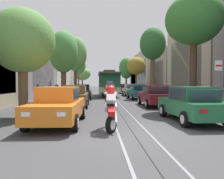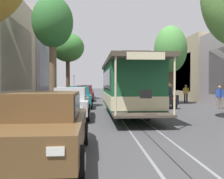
{
  "view_description": "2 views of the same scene",
  "coord_description": "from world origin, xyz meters",
  "px_view_note": "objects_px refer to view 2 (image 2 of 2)",
  "views": [
    {
      "loc": [
        -1.17,
        -7.16,
        1.75
      ],
      "look_at": [
        0.09,
        13.73,
        1.09
      ],
      "focal_mm": 33.81,
      "sensor_mm": 36.0,
      "label": 1
    },
    {
      "loc": [
        1.8,
        34.46,
        1.8
      ],
      "look_at": [
        -0.3,
        2.03,
        1.01
      ],
      "focal_mm": 40.72,
      "sensor_mm": 36.0,
      "label": 2
    }
  ],
  "objects_px": {
    "parked_car_silver_fourth_right": "(71,103)",
    "pedestrian_on_left_pavement": "(219,96)",
    "fire_hydrant": "(157,97)",
    "street_tree_kerb_right_near": "(68,48)",
    "street_tree_kerb_left_near": "(151,67)",
    "cable_car_trolley": "(128,86)",
    "parked_car_green_near_right": "(86,91)",
    "motorcycle_with_rider": "(115,90)",
    "street_tree_kerb_right_second": "(53,24)",
    "parked_car_orange_near_left": "(132,91)",
    "parked_car_maroon_second_right": "(84,93)",
    "parked_car_brown_fifth_right": "(45,125)",
    "pedestrian_on_right_pavement": "(186,93)",
    "street_tree_kerb_left_second": "(170,50)",
    "parked_car_brown_second_left": "(141,93)",
    "parked_car_black_mid_left": "(158,96)",
    "parked_car_teal_mid_right": "(79,97)",
    "street_sign_post": "(74,84)"
  },
  "relations": [
    {
      "from": "parked_car_black_mid_left",
      "to": "fire_hydrant",
      "type": "distance_m",
      "value": 5.98
    },
    {
      "from": "motorcycle_with_rider",
      "to": "pedestrian_on_right_pavement",
      "type": "height_order",
      "value": "motorcycle_with_rider"
    },
    {
      "from": "parked_car_green_near_right",
      "to": "pedestrian_on_left_pavement",
      "type": "xyz_separation_m",
      "value": [
        -9.91,
        15.04,
        0.13
      ]
    },
    {
      "from": "parked_car_black_mid_left",
      "to": "pedestrian_on_left_pavement",
      "type": "distance_m",
      "value": 4.37
    },
    {
      "from": "parked_car_maroon_second_right",
      "to": "pedestrian_on_right_pavement",
      "type": "xyz_separation_m",
      "value": [
        -9.5,
        3.23,
        0.14
      ]
    },
    {
      "from": "street_tree_kerb_right_near",
      "to": "pedestrian_on_right_pavement",
      "type": "height_order",
      "value": "street_tree_kerb_right_near"
    },
    {
      "from": "cable_car_trolley",
      "to": "fire_hydrant",
      "type": "xyz_separation_m",
      "value": [
        -4.38,
        -10.92,
        -1.24
      ]
    },
    {
      "from": "parked_car_brown_second_left",
      "to": "parked_car_silver_fourth_right",
      "type": "xyz_separation_m",
      "value": [
        6.02,
        12.97,
        0.0
      ]
    },
    {
      "from": "parked_car_green_near_right",
      "to": "parked_car_maroon_second_right",
      "type": "xyz_separation_m",
      "value": [
        -0.05,
        6.16,
        0.0
      ]
    },
    {
      "from": "parked_car_brown_second_left",
      "to": "cable_car_trolley",
      "type": "distance_m",
      "value": 12.49
    },
    {
      "from": "parked_car_brown_second_left",
      "to": "street_tree_kerb_left_near",
      "type": "relative_size",
      "value": 0.8
    },
    {
      "from": "parked_car_silver_fourth_right",
      "to": "street_tree_kerb_right_near",
      "type": "height_order",
      "value": "street_tree_kerb_right_near"
    },
    {
      "from": "parked_car_green_near_right",
      "to": "street_sign_post",
      "type": "xyz_separation_m",
      "value": [
        1.46,
        0.42,
        0.98
      ]
    },
    {
      "from": "parked_car_teal_mid_right",
      "to": "cable_car_trolley",
      "type": "distance_m",
      "value": 5.9
    },
    {
      "from": "parked_car_orange_near_left",
      "to": "street_tree_kerb_left_second",
      "type": "bearing_deg",
      "value": 98.41
    },
    {
      "from": "parked_car_teal_mid_right",
      "to": "cable_car_trolley",
      "type": "relative_size",
      "value": 0.48
    },
    {
      "from": "cable_car_trolley",
      "to": "fire_hydrant",
      "type": "bearing_deg",
      "value": -111.87
    },
    {
      "from": "parked_car_orange_near_left",
      "to": "street_tree_kerb_left_second",
      "type": "xyz_separation_m",
      "value": [
        -1.68,
        11.37,
        3.83
      ]
    },
    {
      "from": "parked_car_teal_mid_right",
      "to": "street_tree_kerb_right_near",
      "type": "relative_size",
      "value": 0.59
    },
    {
      "from": "parked_car_silver_fourth_right",
      "to": "motorcycle_with_rider",
      "type": "relative_size",
      "value": 2.36
    },
    {
      "from": "pedestrian_on_right_pavement",
      "to": "parked_car_maroon_second_right",
      "type": "bearing_deg",
      "value": -18.81
    },
    {
      "from": "pedestrian_on_left_pavement",
      "to": "street_sign_post",
      "type": "bearing_deg",
      "value": -52.12
    },
    {
      "from": "cable_car_trolley",
      "to": "street_sign_post",
      "type": "distance_m",
      "value": 18.34
    },
    {
      "from": "parked_car_brown_second_left",
      "to": "street_sign_post",
      "type": "relative_size",
      "value": 1.53
    },
    {
      "from": "fire_hydrant",
      "to": "parked_car_green_near_right",
      "type": "bearing_deg",
      "value": -44.55
    },
    {
      "from": "parked_car_brown_second_left",
      "to": "parked_car_green_near_right",
      "type": "height_order",
      "value": "same"
    },
    {
      "from": "parked_car_black_mid_left",
      "to": "parked_car_maroon_second_right",
      "type": "height_order",
      "value": "same"
    },
    {
      "from": "parked_car_brown_second_left",
      "to": "parked_car_brown_fifth_right",
      "type": "bearing_deg",
      "value": 73.52
    },
    {
      "from": "parked_car_orange_near_left",
      "to": "parked_car_green_near_right",
      "type": "height_order",
      "value": "same"
    },
    {
      "from": "street_tree_kerb_right_second",
      "to": "motorcycle_with_rider",
      "type": "xyz_separation_m",
      "value": [
        -5.57,
        -15.76,
        -5.04
      ]
    },
    {
      "from": "parked_car_black_mid_left",
      "to": "cable_car_trolley",
      "type": "xyz_separation_m",
      "value": [
        2.98,
        5.11,
        0.86
      ]
    },
    {
      "from": "parked_car_silver_fourth_right",
      "to": "parked_car_brown_fifth_right",
      "type": "distance_m",
      "value": 7.12
    },
    {
      "from": "cable_car_trolley",
      "to": "pedestrian_on_right_pavement",
      "type": "relative_size",
      "value": 5.53
    },
    {
      "from": "parked_car_black_mid_left",
      "to": "parked_car_teal_mid_right",
      "type": "xyz_separation_m",
      "value": [
        6.01,
        0.12,
        0.0
      ]
    },
    {
      "from": "parked_car_orange_near_left",
      "to": "motorcycle_with_rider",
      "type": "xyz_separation_m",
      "value": [
        2.12,
        -1.3,
        0.16
      ]
    },
    {
      "from": "street_tree_kerb_right_near",
      "to": "parked_car_silver_fourth_right",
      "type": "bearing_deg",
      "value": 96.7
    },
    {
      "from": "street_tree_kerb_left_second",
      "to": "street_tree_kerb_right_near",
      "type": "bearing_deg",
      "value": -37.08
    },
    {
      "from": "street_tree_kerb_left_second",
      "to": "pedestrian_on_right_pavement",
      "type": "xyz_separation_m",
      "value": [
        -1.96,
        -1.63,
        -3.69
      ]
    },
    {
      "from": "parked_car_green_near_right",
      "to": "fire_hydrant",
      "type": "relative_size",
      "value": 5.22
    },
    {
      "from": "parked_car_green_near_right",
      "to": "street_tree_kerb_left_second",
      "type": "xyz_separation_m",
      "value": [
        -7.59,
        11.02,
        3.83
      ]
    },
    {
      "from": "parked_car_silver_fourth_right",
      "to": "pedestrian_on_left_pavement",
      "type": "distance_m",
      "value": 10.75
    },
    {
      "from": "parked_car_orange_near_left",
      "to": "pedestrian_on_left_pavement",
      "type": "height_order",
      "value": "pedestrian_on_left_pavement"
    },
    {
      "from": "parked_car_green_near_right",
      "to": "parked_car_brown_fifth_right",
      "type": "height_order",
      "value": "same"
    },
    {
      "from": "parked_car_maroon_second_right",
      "to": "parked_car_brown_fifth_right",
      "type": "height_order",
      "value": "same"
    },
    {
      "from": "parked_car_black_mid_left",
      "to": "parked_car_brown_fifth_right",
      "type": "xyz_separation_m",
      "value": [
        5.98,
        13.09,
        0.0
      ]
    },
    {
      "from": "parked_car_brown_fifth_right",
      "to": "motorcycle_with_rider",
      "type": "xyz_separation_m",
      "value": [
        -3.76,
        -27.83,
        0.16
      ]
    },
    {
      "from": "parked_car_black_mid_left",
      "to": "parked_car_silver_fourth_right",
      "type": "relative_size",
      "value": 1.0
    },
    {
      "from": "street_tree_kerb_left_near",
      "to": "fire_hydrant",
      "type": "height_order",
      "value": "street_tree_kerb_left_near"
    },
    {
      "from": "fire_hydrant",
      "to": "street_tree_kerb_right_near",
      "type": "bearing_deg",
      "value": -20.13
    },
    {
      "from": "street_tree_kerb_left_near",
      "to": "cable_car_trolley",
      "type": "xyz_separation_m",
      "value": [
        5.01,
        16.63,
        -2.16
      ]
    }
  ]
}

